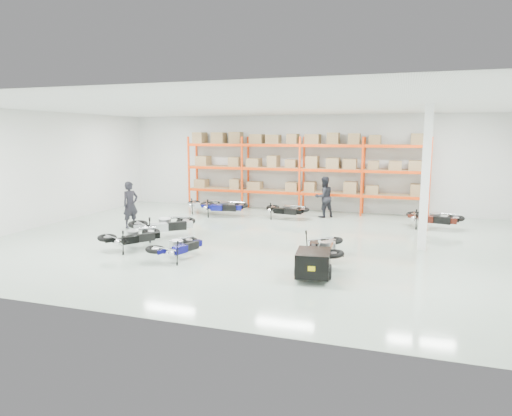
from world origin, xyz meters
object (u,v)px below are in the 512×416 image
(moto_back_a, at_px, (223,203))
(moto_back_d, at_px, (434,215))
(moto_back_c, at_px, (286,207))
(moto_silver_left, at_px, (164,221))
(person_left, at_px, (130,205))
(moto_back_b, at_px, (206,202))
(person_back, at_px, (324,197))
(moto_black_far_left, at_px, (132,233))
(moto_blue_centre, at_px, (178,243))
(moto_touring_right, at_px, (324,243))
(trailer, at_px, (313,263))

(moto_back_a, bearing_deg, moto_back_d, -97.57)
(moto_back_c, bearing_deg, moto_back_d, -83.11)
(moto_silver_left, xyz_separation_m, moto_back_d, (9.04, 4.60, -0.06))
(moto_back_d, distance_m, person_left, 11.68)
(moto_back_b, xyz_separation_m, person_back, (5.31, 0.71, 0.37))
(moto_black_far_left, bearing_deg, moto_back_a, -58.97)
(moto_blue_centre, bearing_deg, moto_back_a, -60.53)
(moto_back_b, bearing_deg, moto_silver_left, -172.18)
(moto_back_b, bearing_deg, person_left, 159.93)
(moto_back_d, distance_m, person_back, 4.62)
(moto_black_far_left, relative_size, moto_touring_right, 0.94)
(trailer, xyz_separation_m, moto_back_a, (-5.55, 7.63, 0.15))
(moto_blue_centre, xyz_separation_m, moto_back_d, (7.27, 6.94, 0.07))
(moto_back_a, xyz_separation_m, moto_back_c, (2.81, 0.23, -0.06))
(moto_back_b, distance_m, person_back, 5.37)
(moto_black_far_left, distance_m, trailer, 6.12)
(moto_black_far_left, xyz_separation_m, moto_touring_right, (6.00, 0.37, 0.04))
(moto_blue_centre, bearing_deg, person_left, -24.74)
(moto_back_d, bearing_deg, person_left, 121.19)
(moto_back_a, height_order, moto_back_c, moto_back_a)
(moto_black_far_left, height_order, moto_touring_right, moto_touring_right)
(moto_back_a, bearing_deg, moto_back_c, -92.45)
(person_left, bearing_deg, moto_black_far_left, -122.52)
(moto_back_a, relative_size, moto_back_d, 1.03)
(trailer, relative_size, moto_back_a, 0.93)
(trailer, xyz_separation_m, moto_back_c, (-2.74, 7.86, 0.10))
(moto_silver_left, bearing_deg, moto_touring_right, -142.50)
(moto_silver_left, distance_m, moto_back_d, 10.15)
(moto_back_b, height_order, moto_back_d, moto_back_d)
(moto_touring_right, height_order, moto_back_c, moto_touring_right)
(moto_back_b, bearing_deg, moto_blue_centre, -161.62)
(trailer, distance_m, moto_back_b, 10.42)
(moto_silver_left, relative_size, person_back, 1.13)
(moto_touring_right, bearing_deg, trailer, -98.68)
(moto_blue_centre, bearing_deg, moto_touring_right, -148.83)
(moto_touring_right, relative_size, trailer, 1.06)
(moto_silver_left, bearing_deg, moto_back_b, -31.65)
(moto_blue_centre, height_order, moto_back_d, moto_back_d)
(moto_silver_left, bearing_deg, moto_back_a, -43.27)
(moto_touring_right, height_order, trailer, moto_touring_right)
(moto_blue_centre, distance_m, moto_back_a, 7.16)
(moto_back_c, distance_m, person_left, 6.42)
(moto_back_c, xyz_separation_m, person_left, (-5.25, -3.67, 0.38))
(trailer, height_order, person_back, person_back)
(moto_back_a, bearing_deg, moto_back_b, 58.35)
(moto_blue_centre, xyz_separation_m, moto_silver_left, (-1.78, 2.34, 0.12))
(moto_silver_left, height_order, trailer, moto_silver_left)
(moto_back_a, distance_m, person_back, 4.46)
(moto_back_b, xyz_separation_m, moto_back_d, (9.75, -0.53, 0.04))
(moto_silver_left, xyz_separation_m, moto_black_far_left, (-0.14, -1.74, -0.09))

